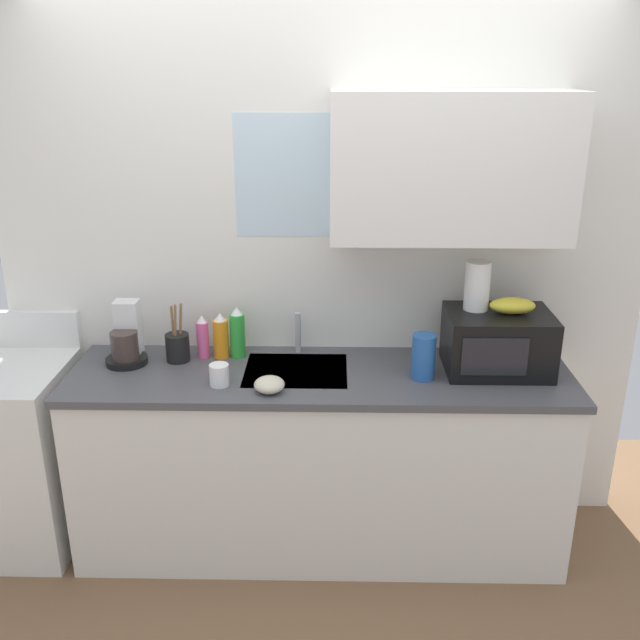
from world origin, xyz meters
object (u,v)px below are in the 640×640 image
object	(u,v)px
dish_soap_bottle_green	(238,333)
dish_soap_bottle_orange	(221,337)
cereal_canister	(424,357)
mug_white	(219,375)
banana_bunch	(512,306)
dish_soap_bottle_pink	(203,338)
stove_range	(10,454)
coffee_maker	(127,340)
microwave	(498,342)
paper_towel_roll	(477,286)
small_bowl	(269,385)
utensil_crock	(178,346)

from	to	relation	value
dish_soap_bottle_green	dish_soap_bottle_orange	bearing A→B (deg)	-172.32
cereal_canister	mug_white	distance (m)	0.89
dish_soap_bottle_green	mug_white	size ratio (longest dim) A/B	2.57
dish_soap_bottle_orange	mug_white	bearing A→B (deg)	-83.05
banana_bunch	mug_white	xyz separation A→B (m)	(-1.27, -0.19, -0.26)
dish_soap_bottle_pink	mug_white	distance (m)	0.33
dish_soap_bottle_pink	cereal_canister	xyz separation A→B (m)	(1.00, -0.22, 0.00)
stove_range	cereal_canister	bearing A→B (deg)	-1.59
coffee_maker	dish_soap_bottle_orange	size ratio (longest dim) A/B	1.28
microwave	dish_soap_bottle_green	distance (m)	1.19
dish_soap_bottle_pink	banana_bunch	bearing A→B (deg)	-4.74
banana_bunch	coffee_maker	world-z (taller)	banana_bunch
paper_towel_roll	small_bowl	distance (m)	1.01
banana_bunch	coffee_maker	xyz separation A→B (m)	(-1.73, 0.06, -0.20)
microwave	cereal_canister	size ratio (longest dim) A/B	2.28
utensil_crock	dish_soap_bottle_pink	bearing A→B (deg)	22.55
paper_towel_roll	utensil_crock	world-z (taller)	paper_towel_roll
paper_towel_roll	dish_soap_bottle_orange	size ratio (longest dim) A/B	1.01
banana_bunch	dish_soap_bottle_orange	world-z (taller)	banana_bunch
dish_soap_bottle_green	dish_soap_bottle_pink	bearing A→B (deg)	-176.39
microwave	small_bowl	world-z (taller)	microwave
microwave	dish_soap_bottle_pink	bearing A→B (deg)	175.02
cereal_canister	mug_white	xyz separation A→B (m)	(-0.88, -0.09, -0.05)
dish_soap_bottle_orange	cereal_canister	distance (m)	0.94
dish_soap_bottle_green	mug_white	bearing A→B (deg)	-97.22
coffee_maker	dish_soap_bottle_orange	world-z (taller)	coffee_maker
mug_white	utensil_crock	size ratio (longest dim) A/B	0.33
banana_bunch	dish_soap_bottle_green	size ratio (longest dim) A/B	0.82
stove_range	mug_white	world-z (taller)	stove_range
coffee_maker	small_bowl	distance (m)	0.75
cereal_canister	small_bowl	size ratio (longest dim) A/B	1.56
paper_towel_roll	dish_soap_bottle_pink	distance (m)	1.28
coffee_maker	small_bowl	xyz separation A→B (m)	(0.68, -0.31, -0.07)
banana_bunch	cereal_canister	world-z (taller)	banana_bunch
stove_range	banana_bunch	size ratio (longest dim) A/B	5.40
dish_soap_bottle_pink	utensil_crock	bearing A→B (deg)	-157.45
paper_towel_roll	mug_white	distance (m)	1.19
banana_bunch	dish_soap_bottle_green	world-z (taller)	banana_bunch
utensil_crock	small_bowl	distance (m)	0.56
microwave	dish_soap_bottle_pink	size ratio (longest dim) A/B	2.21
paper_towel_roll	dish_soap_bottle_pink	size ratio (longest dim) A/B	1.06
dish_soap_bottle_pink	cereal_canister	size ratio (longest dim) A/B	1.03
microwave	stove_range	bearing A→B (deg)	-178.86
dish_soap_bottle_pink	small_bowl	world-z (taller)	dish_soap_bottle_pink
utensil_crock	small_bowl	size ratio (longest dim) A/B	2.20
stove_range	microwave	size ratio (longest dim) A/B	2.35
small_bowl	dish_soap_bottle_orange	bearing A→B (deg)	125.14
microwave	banana_bunch	distance (m)	0.18
dish_soap_bottle_green	cereal_canister	distance (m)	0.87
coffee_maker	small_bowl	bearing A→B (deg)	-24.30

